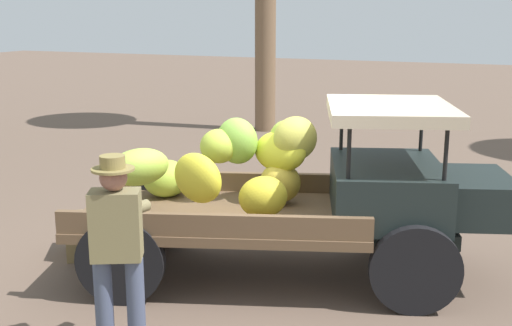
% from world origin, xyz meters
% --- Properties ---
extents(ground_plane, '(60.00, 60.00, 0.00)m').
position_xyz_m(ground_plane, '(0.00, 0.00, 0.00)').
color(ground_plane, brown).
extents(truck, '(4.66, 2.83, 1.87)m').
position_xyz_m(truck, '(0.52, 0.08, 0.94)').
color(truck, black).
rests_on(truck, ground).
extents(farmer, '(0.57, 0.53, 1.69)m').
position_xyz_m(farmer, '(-0.38, -2.05, 0.96)').
color(farmer, '#47516C').
rests_on(farmer, ground).
extents(wooden_crate, '(0.62, 0.70, 0.45)m').
position_xyz_m(wooden_crate, '(-2.03, -0.31, 0.23)').
color(wooden_crate, olive).
rests_on(wooden_crate, ground).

